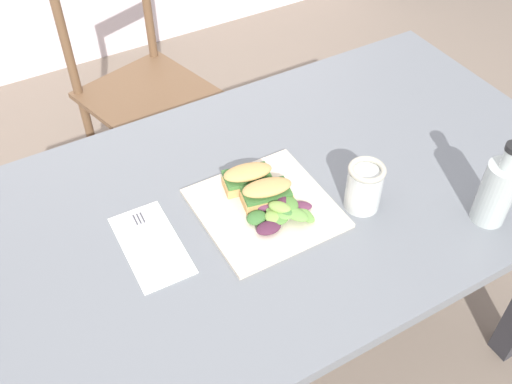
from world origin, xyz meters
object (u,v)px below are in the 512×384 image
(dining_table, at_px, (285,225))
(plate_lunch, at_px, (265,208))
(mason_jar_iced_tea, at_px, (364,189))
(chair_wooden_far, at_px, (140,89))
(sandwich_half_front, at_px, (267,192))
(sandwich_half_back, at_px, (248,177))
(bottle_cold_brew, at_px, (496,194))
(fork_on_napkin, at_px, (148,238))

(dining_table, xyz_separation_m, plate_lunch, (-0.07, -0.03, 0.13))
(dining_table, bearing_deg, mason_jar_iced_tea, -45.68)
(chair_wooden_far, relative_size, sandwich_half_front, 7.30)
(sandwich_half_front, bearing_deg, chair_wooden_far, 87.47)
(plate_lunch, bearing_deg, dining_table, 21.20)
(sandwich_half_back, xyz_separation_m, bottle_cold_brew, (0.41, -0.33, 0.03))
(mason_jar_iced_tea, bearing_deg, sandwich_half_front, 149.97)
(dining_table, height_order, bottle_cold_brew, bottle_cold_brew)
(mason_jar_iced_tea, bearing_deg, chair_wooden_far, 97.43)
(sandwich_half_back, xyz_separation_m, fork_on_napkin, (-0.25, -0.03, -0.03))
(mason_jar_iced_tea, bearing_deg, dining_table, 134.32)
(plate_lunch, height_order, sandwich_half_back, sandwich_half_back)
(plate_lunch, bearing_deg, sandwich_half_back, 91.24)
(bottle_cold_brew, relative_size, mason_jar_iced_tea, 1.82)
(chair_wooden_far, relative_size, mason_jar_iced_tea, 7.72)
(plate_lunch, height_order, bottle_cold_brew, bottle_cold_brew)
(sandwich_half_front, distance_m, mason_jar_iced_tea, 0.21)
(chair_wooden_far, distance_m, sandwich_half_front, 1.01)
(plate_lunch, bearing_deg, sandwich_half_front, 47.61)
(plate_lunch, relative_size, fork_on_napkin, 1.51)
(chair_wooden_far, xyz_separation_m, mason_jar_iced_tea, (0.14, -1.06, 0.34))
(dining_table, bearing_deg, sandwich_half_back, 148.40)
(bottle_cold_brew, bearing_deg, fork_on_napkin, 155.27)
(sandwich_half_front, bearing_deg, mason_jar_iced_tea, -30.03)
(plate_lunch, distance_m, fork_on_napkin, 0.26)
(dining_table, height_order, sandwich_half_front, sandwich_half_front)
(sandwich_half_back, relative_size, fork_on_napkin, 0.64)
(dining_table, height_order, fork_on_napkin, fork_on_napkin)
(bottle_cold_brew, bearing_deg, mason_jar_iced_tea, 142.31)
(dining_table, distance_m, fork_on_napkin, 0.35)
(bottle_cold_brew, bearing_deg, chair_wooden_far, 106.02)
(sandwich_half_back, height_order, fork_on_napkin, sandwich_half_back)
(chair_wooden_far, bearing_deg, sandwich_half_back, -93.50)
(dining_table, xyz_separation_m, chair_wooden_far, (-0.02, 0.94, -0.17))
(plate_lunch, xyz_separation_m, sandwich_half_back, (-0.00, 0.07, 0.03))
(plate_lunch, bearing_deg, bottle_cold_brew, -32.46)
(dining_table, bearing_deg, bottle_cold_brew, -40.77)
(fork_on_napkin, bearing_deg, sandwich_half_back, 6.32)
(fork_on_napkin, bearing_deg, dining_table, -3.14)
(sandwich_half_back, distance_m, mason_jar_iced_tea, 0.26)
(sandwich_half_back, bearing_deg, chair_wooden_far, 86.50)
(chair_wooden_far, distance_m, fork_on_napkin, 1.02)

